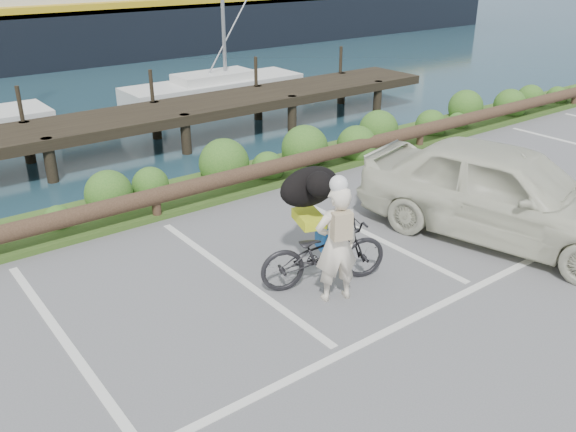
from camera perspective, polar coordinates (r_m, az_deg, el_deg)
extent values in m
plane|color=#5B5B5E|center=(7.84, 3.14, -11.35)|extent=(72.00, 72.00, 0.00)
cube|color=#3D5B21|center=(11.84, -13.60, 1.03)|extent=(34.00, 1.60, 0.10)
imported|color=black|center=(8.77, 3.36, -3.43)|extent=(2.01, 1.23, 1.00)
imported|color=#F4E6CF|center=(8.25, 4.56, -2.64)|extent=(0.71, 0.58, 1.69)
ellipsoid|color=black|center=(8.96, 2.02, 2.77)|extent=(0.79, 1.12, 0.59)
imported|color=beige|center=(10.65, 19.52, 2.11)|extent=(3.09, 5.10, 1.62)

